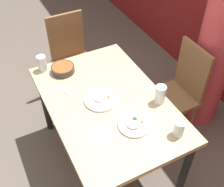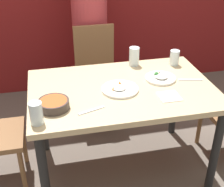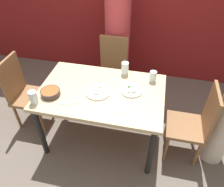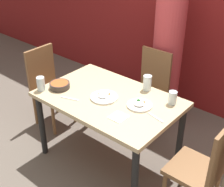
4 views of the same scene
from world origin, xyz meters
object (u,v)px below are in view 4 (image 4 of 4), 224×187
Objects in this scene: plate_rice_adult at (139,105)px; glass_water_tall at (41,84)px; bowl_curry at (60,85)px; person_adult at (167,55)px; chair_adult_spot at (149,89)px; chair_child_spot at (204,167)px.

glass_water_tall is (-0.90, -0.38, 0.06)m from plate_rice_adult.
plate_rice_adult is (0.79, 0.23, -0.02)m from bowl_curry.
glass_water_tall is (-0.54, -1.43, 0.01)m from person_adult.
plate_rice_adult is at bearing -63.17° from chair_adult_spot.
glass_water_tall is at bearing -125.92° from bowl_curry.
chair_child_spot is at bearing -36.46° from chair_adult_spot.
person_adult reaches higher than bowl_curry.
chair_child_spot is 1.65m from glass_water_tall.
person_adult is (0.00, 0.34, 0.31)m from chair_adult_spot.
bowl_curry reaches higher than plate_rice_adult.
chair_adult_spot is 4.11× the size of plate_rice_adult.
plate_rice_adult is (-0.69, 0.06, 0.27)m from chair_child_spot.
person_adult is at bearing 71.43° from bowl_curry.
person_adult is 1.11m from plate_rice_adult.
glass_water_tall is at bearing -110.55° from person_adult.
chair_adult_spot is 1.26m from glass_water_tall.
person_adult is 1.36m from bowl_curry.
chair_adult_spot is 1.31m from chair_child_spot.
chair_child_spot is at bearing 11.18° from glass_water_tall.
person_adult reaches higher than plate_rice_adult.
chair_child_spot is 0.74m from plate_rice_adult.
bowl_curry is 0.87× the size of plate_rice_adult.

